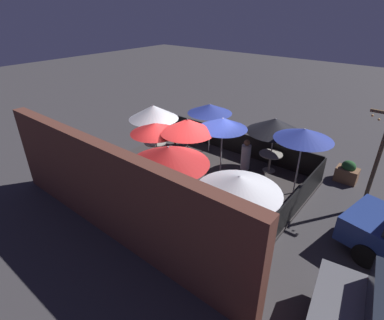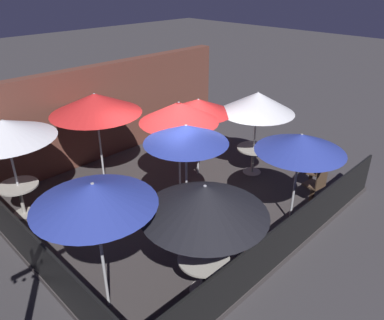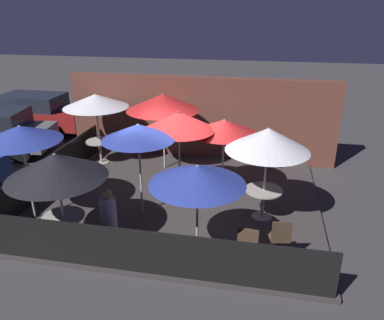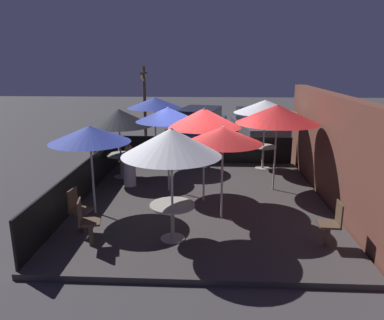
{
  "view_description": "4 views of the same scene",
  "coord_description": "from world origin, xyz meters",
  "px_view_note": "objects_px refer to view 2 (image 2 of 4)",
  "views": [
    {
      "loc": [
        -5.9,
        7.19,
        5.9
      ],
      "look_at": [
        -0.06,
        -0.03,
        1.03
      ],
      "focal_mm": 28.0,
      "sensor_mm": 36.0,
      "label": 1
    },
    {
      "loc": [
        -5.44,
        -5.85,
        5.12
      ],
      "look_at": [
        0.35,
        -0.1,
        1.03
      ],
      "focal_mm": 35.0,
      "sensor_mm": 36.0,
      "label": 2
    },
    {
      "loc": [
        2.15,
        -8.78,
        4.93
      ],
      "look_at": [
        0.33,
        0.41,
        1.11
      ],
      "focal_mm": 35.0,
      "sensor_mm": 36.0,
      "label": 3
    },
    {
      "loc": [
        9.25,
        0.2,
        3.65
      ],
      "look_at": [
        -0.77,
        -0.3,
        0.99
      ],
      "focal_mm": 35.0,
      "sensor_mm": 36.0,
      "label": 4
    }
  ],
  "objects_px": {
    "patio_umbrella_2": "(205,200)",
    "dining_table_2": "(204,265)",
    "patio_umbrella_5": "(301,143)",
    "dining_table_0": "(253,153)",
    "patio_umbrella_7": "(198,106)",
    "dining_table_1": "(19,191)",
    "patio_umbrella_0": "(257,102)",
    "patio_chair_0": "(314,171)",
    "patio_chair_2": "(316,185)",
    "patio_umbrella_1": "(4,130)",
    "patio_umbrella_4": "(179,112)",
    "patron_0": "(216,233)",
    "patio_umbrella_3": "(95,104)",
    "patio_umbrella_8": "(94,194)",
    "patio_chair_1": "(179,125)",
    "patio_umbrella_6": "(186,134)"
  },
  "relations": [
    {
      "from": "patron_0",
      "to": "patio_chair_1",
      "type": "bearing_deg",
      "value": -94.26
    },
    {
      "from": "patio_umbrella_2",
      "to": "patio_chair_1",
      "type": "bearing_deg",
      "value": 50.15
    },
    {
      "from": "patio_umbrella_3",
      "to": "dining_table_0",
      "type": "height_order",
      "value": "patio_umbrella_3"
    },
    {
      "from": "dining_table_1",
      "to": "patio_umbrella_7",
      "type": "bearing_deg",
      "value": -19.58
    },
    {
      "from": "patio_umbrella_2",
      "to": "patio_umbrella_5",
      "type": "xyz_separation_m",
      "value": [
        2.87,
        0.03,
        0.04
      ]
    },
    {
      "from": "patio_umbrella_3",
      "to": "patio_umbrella_8",
      "type": "relative_size",
      "value": 1.02
    },
    {
      "from": "patio_umbrella_3",
      "to": "patio_chair_0",
      "type": "xyz_separation_m",
      "value": [
        3.53,
        -4.18,
        -1.62
      ]
    },
    {
      "from": "patio_umbrella_2",
      "to": "patio_umbrella_6",
      "type": "relative_size",
      "value": 0.91
    },
    {
      "from": "patio_umbrella_5",
      "to": "patio_chair_2",
      "type": "xyz_separation_m",
      "value": [
        1.02,
        -0.02,
        -1.39
      ]
    },
    {
      "from": "patio_umbrella_6",
      "to": "patron_0",
      "type": "relative_size",
      "value": 1.91
    },
    {
      "from": "patio_umbrella_4",
      "to": "patron_0",
      "type": "height_order",
      "value": "patio_umbrella_4"
    },
    {
      "from": "patio_umbrella_2",
      "to": "patio_chair_1",
      "type": "xyz_separation_m",
      "value": [
        4.3,
        5.15,
        -1.38
      ]
    },
    {
      "from": "patio_umbrella_7",
      "to": "dining_table_1",
      "type": "xyz_separation_m",
      "value": [
        -4.23,
        1.51,
        -1.35
      ]
    },
    {
      "from": "dining_table_1",
      "to": "patio_chair_0",
      "type": "xyz_separation_m",
      "value": [
        5.71,
        -4.17,
        -0.08
      ]
    },
    {
      "from": "patio_umbrella_1",
      "to": "patio_umbrella_4",
      "type": "distance_m",
      "value": 3.69
    },
    {
      "from": "patio_umbrella_7",
      "to": "dining_table_2",
      "type": "xyz_separation_m",
      "value": [
        -3.02,
        -3.05,
        -1.37
      ]
    },
    {
      "from": "patio_umbrella_3",
      "to": "patio_umbrella_8",
      "type": "distance_m",
      "value": 4.33
    },
    {
      "from": "patio_umbrella_2",
      "to": "dining_table_2",
      "type": "height_order",
      "value": "patio_umbrella_2"
    },
    {
      "from": "patio_umbrella_5",
      "to": "dining_table_0",
      "type": "height_order",
      "value": "patio_umbrella_5"
    },
    {
      "from": "patio_umbrella_0",
      "to": "patio_umbrella_7",
      "type": "distance_m",
      "value": 1.52
    },
    {
      "from": "patio_umbrella_4",
      "to": "patio_umbrella_8",
      "type": "distance_m",
      "value": 3.7
    },
    {
      "from": "patio_umbrella_4",
      "to": "patio_umbrella_5",
      "type": "bearing_deg",
      "value": -69.84
    },
    {
      "from": "patio_umbrella_5",
      "to": "patio_chair_2",
      "type": "bearing_deg",
      "value": -0.86
    },
    {
      "from": "patio_umbrella_0",
      "to": "patio_umbrella_5",
      "type": "xyz_separation_m",
      "value": [
        -1.26,
        -2.0,
        -0.11
      ]
    },
    {
      "from": "patio_umbrella_0",
      "to": "dining_table_0",
      "type": "bearing_deg",
      "value": -14.04
    },
    {
      "from": "patio_umbrella_3",
      "to": "dining_table_0",
      "type": "bearing_deg",
      "value": -38.68
    },
    {
      "from": "patio_umbrella_5",
      "to": "patron_0",
      "type": "relative_size",
      "value": 1.73
    },
    {
      "from": "patio_umbrella_3",
      "to": "patio_umbrella_6",
      "type": "xyz_separation_m",
      "value": [
        0.22,
        -2.94,
        -0.0
      ]
    },
    {
      "from": "patio_umbrella_5",
      "to": "patio_chair_0",
      "type": "relative_size",
      "value": 2.21
    },
    {
      "from": "patio_chair_1",
      "to": "patio_chair_2",
      "type": "relative_size",
      "value": 0.97
    },
    {
      "from": "patio_umbrella_3",
      "to": "dining_table_0",
      "type": "distance_m",
      "value": 4.35
    },
    {
      "from": "patio_umbrella_6",
      "to": "patio_umbrella_8",
      "type": "bearing_deg",
      "value": -164.2
    },
    {
      "from": "patron_0",
      "to": "dining_table_0",
      "type": "bearing_deg",
      "value": -122.26
    },
    {
      "from": "dining_table_0",
      "to": "patio_umbrella_3",
      "type": "bearing_deg",
      "value": 141.32
    },
    {
      "from": "patio_umbrella_4",
      "to": "patio_umbrella_5",
      "type": "distance_m",
      "value": 2.76
    },
    {
      "from": "patio_umbrella_2",
      "to": "patio_chair_2",
      "type": "xyz_separation_m",
      "value": [
        3.9,
        0.01,
        -1.35
      ]
    },
    {
      "from": "patio_umbrella_8",
      "to": "patio_umbrella_6",
      "type": "bearing_deg",
      "value": 15.8
    },
    {
      "from": "patio_umbrella_0",
      "to": "dining_table_2",
      "type": "height_order",
      "value": "patio_umbrella_0"
    },
    {
      "from": "dining_table_1",
      "to": "patio_chair_1",
      "type": "relative_size",
      "value": 0.96
    },
    {
      "from": "dining_table_0",
      "to": "patron_0",
      "type": "xyz_separation_m",
      "value": [
        -3.32,
        -1.59,
        -0.05
      ]
    },
    {
      "from": "patio_umbrella_8",
      "to": "dining_table_2",
      "type": "relative_size",
      "value": 2.68
    },
    {
      "from": "dining_table_0",
      "to": "dining_table_2",
      "type": "xyz_separation_m",
      "value": [
        -4.14,
        -2.03,
        -0.02
      ]
    },
    {
      "from": "patio_umbrella_6",
      "to": "dining_table_2",
      "type": "distance_m",
      "value": 2.55
    },
    {
      "from": "patio_umbrella_2",
      "to": "dining_table_0",
      "type": "height_order",
      "value": "patio_umbrella_2"
    },
    {
      "from": "patio_umbrella_6",
      "to": "patio_chair_0",
      "type": "relative_size",
      "value": 2.44
    },
    {
      "from": "patio_umbrella_0",
      "to": "dining_table_0",
      "type": "height_order",
      "value": "patio_umbrella_0"
    },
    {
      "from": "dining_table_0",
      "to": "patio_chair_2",
      "type": "bearing_deg",
      "value": -96.88
    },
    {
      "from": "patio_chair_2",
      "to": "patio_chair_0",
      "type": "bearing_deg",
      "value": -51.55
    },
    {
      "from": "patio_umbrella_4",
      "to": "patron_0",
      "type": "relative_size",
      "value": 1.97
    },
    {
      "from": "patio_umbrella_8",
      "to": "patron_0",
      "type": "distance_m",
      "value": 2.75
    }
  ]
}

